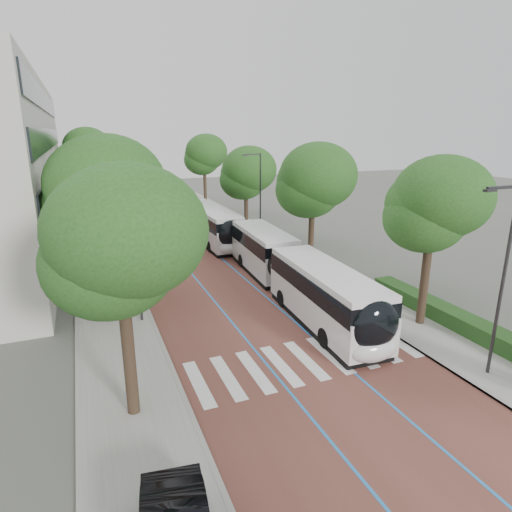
{
  "coord_description": "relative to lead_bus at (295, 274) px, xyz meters",
  "views": [
    {
      "loc": [
        -8.46,
        -14.16,
        10.01
      ],
      "look_at": [
        1.4,
        9.89,
        2.4
      ],
      "focal_mm": 30.0,
      "sensor_mm": 36.0,
      "label": 1
    }
  ],
  "objects": [
    {
      "name": "lane_line_left",
      "position": [
        -4.7,
        32.24,
        -1.6
      ],
      "size": [
        0.12,
        126.0,
        0.01
      ],
      "primitive_type": "cube",
      "color": "#2674C0",
      "rests_on": "road"
    },
    {
      "name": "kerb_left",
      "position": [
        -8.7,
        32.24,
        -1.57
      ],
      "size": [
        0.2,
        140.0,
        0.14
      ],
      "primitive_type": "cube",
      "color": "gray",
      "rests_on": "ground"
    },
    {
      "name": "trees_left",
      "position": [
        -10.6,
        18.4,
        5.01
      ],
      "size": [
        6.19,
        60.7,
        9.91
      ],
      "color": "black",
      "rests_on": "ground"
    },
    {
      "name": "ground",
      "position": [
        -3.1,
        -7.76,
        -1.63
      ],
      "size": [
        160.0,
        160.0,
        0.0
      ],
      "primitive_type": "plane",
      "color": "#51544C",
      "rests_on": "ground"
    },
    {
      "name": "road",
      "position": [
        -3.1,
        32.24,
        -1.62
      ],
      "size": [
        11.0,
        140.0,
        0.02
      ],
      "primitive_type": "cube",
      "color": "brown",
      "rests_on": "ground"
    },
    {
      "name": "streetlight_far",
      "position": [
        3.52,
        14.24,
        3.19
      ],
      "size": [
        1.82,
        0.2,
        8.0
      ],
      "color": "#2D2D2F",
      "rests_on": "sidewalk_right"
    },
    {
      "name": "kerb_right",
      "position": [
        2.5,
        32.24,
        -1.57
      ],
      "size": [
        0.2,
        140.0,
        0.14
      ],
      "primitive_type": "cube",
      "color": "gray",
      "rests_on": "ground"
    },
    {
      "name": "bus_queued_1",
      "position": [
        -0.54,
        29.22,
        -0.0
      ],
      "size": [
        2.81,
        12.45,
        3.2
      ],
      "rotation": [
        0.0,
        0.0,
        -0.02
      ],
      "color": "silver",
      "rests_on": "ground"
    },
    {
      "name": "lamp_post_left",
      "position": [
        -9.2,
        0.24,
        2.49
      ],
      "size": [
        0.14,
        0.14,
        8.0
      ],
      "primitive_type": "cylinder",
      "color": "#2D2D2F",
      "rests_on": "sidewalk_left"
    },
    {
      "name": "bus_queued_0",
      "position": [
        -0.69,
        15.53,
        -0.0
      ],
      "size": [
        2.74,
        12.44,
        3.2
      ],
      "rotation": [
        0.0,
        0.0,
        0.02
      ],
      "color": "silver",
      "rests_on": "ground"
    },
    {
      "name": "lead_bus",
      "position": [
        0.0,
        0.0,
        0.0
      ],
      "size": [
        3.54,
        18.51,
        3.2
      ],
      "rotation": [
        0.0,
        0.0,
        -0.06
      ],
      "color": "black",
      "rests_on": "ground"
    },
    {
      "name": "hedge",
      "position": [
        6.0,
        -7.76,
        -1.11
      ],
      "size": [
        1.2,
        14.0,
        0.8
      ],
      "primitive_type": "cube",
      "color": "#153F16",
      "rests_on": "sidewalk_right"
    },
    {
      "name": "zebra_crossing",
      "position": [
        -2.9,
        -6.76,
        -1.6
      ],
      "size": [
        10.55,
        3.6,
        0.01
      ],
      "color": "silver",
      "rests_on": "ground"
    },
    {
      "name": "sidewalk_left",
      "position": [
        -10.6,
        32.24,
        -1.57
      ],
      "size": [
        4.0,
        140.0,
        0.12
      ],
      "primitive_type": "cube",
      "color": "gray",
      "rests_on": "ground"
    },
    {
      "name": "trees_right",
      "position": [
        4.6,
        16.23,
        4.55
      ],
      "size": [
        5.82,
        47.27,
        9.13
      ],
      "color": "black",
      "rests_on": "ground"
    },
    {
      "name": "lane_line_right",
      "position": [
        -1.5,
        32.24,
        -1.6
      ],
      "size": [
        0.12,
        126.0,
        0.01
      ],
      "primitive_type": "cube",
      "color": "#2674C0",
      "rests_on": "road"
    },
    {
      "name": "sidewalk_right",
      "position": [
        4.4,
        32.24,
        -1.57
      ],
      "size": [
        4.0,
        140.0,
        0.12
      ],
      "primitive_type": "cube",
      "color": "gray",
      "rests_on": "ground"
    },
    {
      "name": "bus_queued_2",
      "position": [
        -0.6,
        41.61,
        -0.0
      ],
      "size": [
        2.64,
        12.42,
        3.2
      ],
      "rotation": [
        0.0,
        0.0,
        -0.01
      ],
      "color": "silver",
      "rests_on": "ground"
    },
    {
      "name": "streetlight_near",
      "position": [
        3.52,
        -10.76,
        3.19
      ],
      "size": [
        1.82,
        0.2,
        8.0
      ],
      "color": "#2D2D2F",
      "rests_on": "sidewalk_right"
    }
  ]
}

